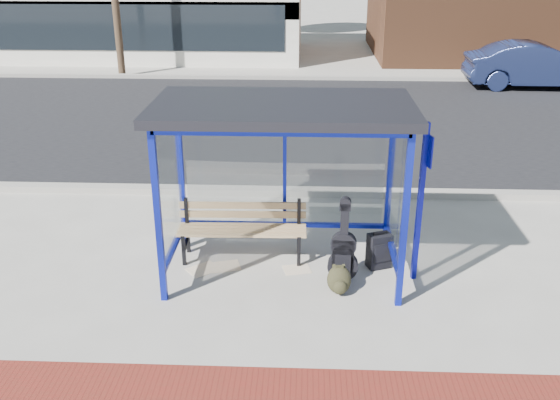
{
  "coord_description": "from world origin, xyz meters",
  "views": [
    {
      "loc": [
        0.29,
        -7.63,
        4.3
      ],
      "look_at": [
        -0.04,
        0.2,
        1.02
      ],
      "focal_mm": 40.0,
      "sensor_mm": 36.0,
      "label": 1
    }
  ],
  "objects_px": {
    "backpack": "(339,281)",
    "parked_car": "(535,65)",
    "guitar_bag": "(343,252)",
    "bench": "(242,226)",
    "suitcase": "(379,251)"
  },
  "relations": [
    {
      "from": "bench",
      "to": "backpack",
      "type": "distance_m",
      "value": 1.7
    },
    {
      "from": "guitar_bag",
      "to": "suitcase",
      "type": "relative_size",
      "value": 2.03
    },
    {
      "from": "guitar_bag",
      "to": "bench",
      "type": "bearing_deg",
      "value": 162.87
    },
    {
      "from": "parked_car",
      "to": "bench",
      "type": "bearing_deg",
      "value": 146.89
    },
    {
      "from": "backpack",
      "to": "parked_car",
      "type": "relative_size",
      "value": 0.09
    },
    {
      "from": "parked_car",
      "to": "backpack",
      "type": "bearing_deg",
      "value": 153.59
    },
    {
      "from": "guitar_bag",
      "to": "parked_car",
      "type": "height_order",
      "value": "parked_car"
    },
    {
      "from": "suitcase",
      "to": "parked_car",
      "type": "xyz_separation_m",
      "value": [
        6.05,
        11.94,
        0.44
      ]
    },
    {
      "from": "suitcase",
      "to": "backpack",
      "type": "xyz_separation_m",
      "value": [
        -0.59,
        -0.72,
        -0.08
      ]
    },
    {
      "from": "bench",
      "to": "suitcase",
      "type": "relative_size",
      "value": 3.31
    },
    {
      "from": "guitar_bag",
      "to": "backpack",
      "type": "distance_m",
      "value": 0.44
    },
    {
      "from": "backpack",
      "to": "parked_car",
      "type": "xyz_separation_m",
      "value": [
        6.64,
        12.67,
        0.51
      ]
    },
    {
      "from": "guitar_bag",
      "to": "parked_car",
      "type": "xyz_separation_m",
      "value": [
        6.57,
        12.3,
        0.28
      ]
    },
    {
      "from": "bench",
      "to": "guitar_bag",
      "type": "xyz_separation_m",
      "value": [
        1.43,
        -0.6,
        -0.08
      ]
    },
    {
      "from": "parked_car",
      "to": "suitcase",
      "type": "bearing_deg",
      "value": 154.39
    }
  ]
}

